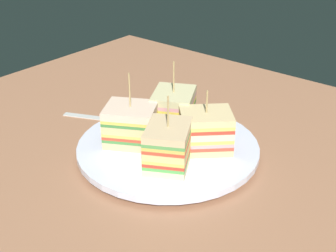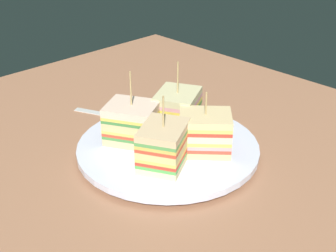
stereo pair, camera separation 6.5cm
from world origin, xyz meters
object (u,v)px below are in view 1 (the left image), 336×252
plate (168,148)px  spoon (125,120)px  sandwich_wedge_0 (173,110)px  sandwich_wedge_3 (205,131)px  sandwich_wedge_2 (168,146)px  chip_pile (172,142)px  sandwich_wedge_1 (131,125)px

plate → spoon: 12.57cm
sandwich_wedge_0 → sandwich_wedge_3: (-7.30, 2.04, -0.15)cm
sandwich_wedge_2 → chip_pile: size_ratio=1.37×
sandwich_wedge_0 → sandwich_wedge_3: bearing=46.6°
sandwich_wedge_2 → spoon: (15.38, -7.69, -4.11)cm
plate → sandwich_wedge_2: (-3.36, 4.08, 3.51)cm
plate → sandwich_wedge_2: 6.34cm
spoon → plate: bearing=-40.9°
plate → spoon: size_ratio=1.84×
sandwich_wedge_0 → spoon: bearing=-112.0°
sandwich_wedge_1 → spoon: 10.63cm
sandwich_wedge_3 → spoon: 17.19cm
sandwich_wedge_0 → plate: bearing=2.5°
sandwich_wedge_2 → spoon: size_ratio=0.71×
sandwich_wedge_1 → chip_pile: bearing=-7.3°
sandwich_wedge_1 → sandwich_wedge_2: sandwich_wedge_1 is taller
plate → spoon: (12.03, -3.61, -0.60)cm
plate → sandwich_wedge_3: bearing=-151.5°
sandwich_wedge_1 → plate: bearing=1.8°
sandwich_wedge_3 → spoon: size_ratio=0.64×
sandwich_wedge_1 → sandwich_wedge_0: bearing=46.5°
sandwich_wedge_2 → sandwich_wedge_3: sandwich_wedge_2 is taller
sandwich_wedge_1 → chip_pile: sandwich_wedge_1 is taller
chip_pile → sandwich_wedge_2: bearing=122.0°
sandwich_wedge_2 → sandwich_wedge_3: size_ratio=1.11×
plate → sandwich_wedge_3: (-4.64, -2.52, 3.45)cm
plate → sandwich_wedge_3: sandwich_wedge_3 is taller
plate → sandwich_wedge_0: size_ratio=2.44×
chip_pile → plate: bearing=-23.0°
sandwich_wedge_2 → sandwich_wedge_3: 6.73cm
chip_pile → spoon: bearing=-17.3°
sandwich_wedge_0 → sandwich_wedge_2: 10.53cm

